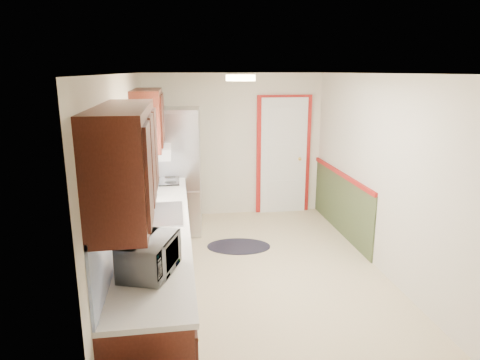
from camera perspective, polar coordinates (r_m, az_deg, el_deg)
name	(u,v)px	position (r m, az deg, el deg)	size (l,w,h in m)	color
room_shell	(264,182)	(4.86, 3.23, -0.30)	(3.20, 5.20, 2.52)	#C9B88E
kitchen_run	(154,229)	(4.62, -11.38, -6.47)	(0.63, 4.00, 2.20)	#37130C
back_wall_trim	(295,165)	(7.26, 7.36, 1.98)	(1.12, 2.30, 2.08)	maroon
ceiling_fixture	(241,78)	(4.46, 0.09, 13.47)	(0.30, 0.30, 0.06)	#FFD88C
microwave	(149,252)	(3.32, -12.01, -9.41)	(0.50, 0.28, 0.34)	white
refrigerator	(174,171)	(6.58, -8.76, 1.18)	(0.85, 0.82, 1.90)	#B7B7BC
rug	(239,246)	(6.15, -0.18, -8.83)	(0.90, 0.58, 0.01)	black
cooktop	(162,180)	(6.04, -10.37, -0.07)	(0.48, 0.57, 0.02)	black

